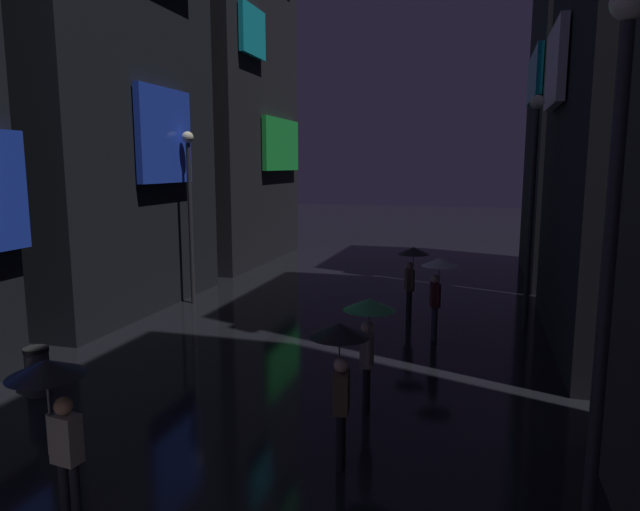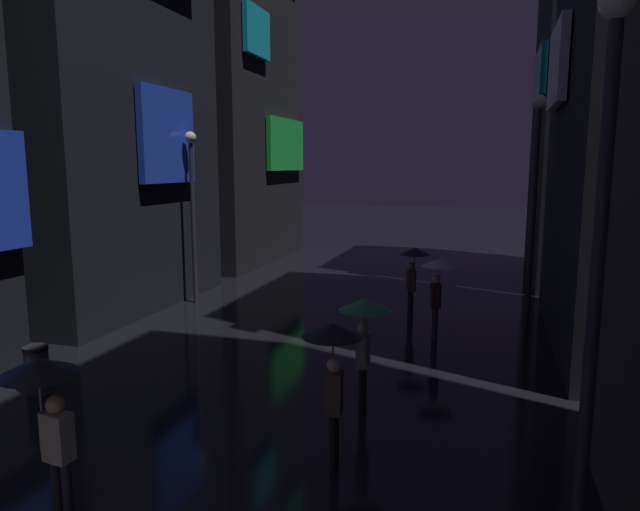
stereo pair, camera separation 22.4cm
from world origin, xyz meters
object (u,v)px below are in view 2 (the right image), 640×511
at_px(trash_bin, 37,369).
at_px(pedestrian_midstreet_left_black, 45,395).
at_px(pedestrian_foreground_left_clear, 439,276).
at_px(streetlamp_right_far, 534,188).
at_px(pedestrian_far_right_green, 365,324).
at_px(pedestrian_foreground_right_black, 413,263).
at_px(pedestrian_near_crossing_black, 333,355).
at_px(streetlamp_right_near, 601,227).
at_px(streetlamp_left_far, 192,197).

bearing_deg(trash_bin, pedestrian_midstreet_left_black, -45.06).
height_order(pedestrian_foreground_left_clear, streetlamp_right_far, streetlamp_right_far).
xyz_separation_m(pedestrian_far_right_green, pedestrian_foreground_right_black, (-0.01, 6.41, 0.00)).
bearing_deg(streetlamp_right_far, pedestrian_far_right_green, -115.01).
bearing_deg(pedestrian_midstreet_left_black, pedestrian_near_crossing_black, 39.50).
height_order(pedestrian_midstreet_left_black, pedestrian_near_crossing_black, same).
bearing_deg(pedestrian_foreground_left_clear, pedestrian_far_right_green, -100.02).
height_order(pedestrian_foreground_right_black, streetlamp_right_near, streetlamp_right_near).
bearing_deg(streetlamp_left_far, pedestrian_near_crossing_black, -50.58).
height_order(pedestrian_far_right_green, streetlamp_left_far, streetlamp_left_far).
height_order(streetlamp_left_far, streetlamp_right_near, streetlamp_right_near).
relative_size(pedestrian_foreground_left_clear, streetlamp_right_near, 0.35).
relative_size(pedestrian_foreground_right_black, streetlamp_left_far, 0.39).
distance_m(streetlamp_right_far, streetlamp_left_far, 10.01).
bearing_deg(streetlamp_left_far, pedestrian_foreground_left_clear, -13.96).
height_order(pedestrian_far_right_green, trash_bin, pedestrian_far_right_green).
height_order(pedestrian_near_crossing_black, trash_bin, pedestrian_near_crossing_black).
height_order(pedestrian_near_crossing_black, pedestrian_foreground_left_clear, same).
distance_m(pedestrian_foreground_right_black, streetlamp_right_near, 10.18).
relative_size(pedestrian_far_right_green, pedestrian_midstreet_left_black, 1.00).
relative_size(pedestrian_foreground_right_black, pedestrian_foreground_left_clear, 1.00).
distance_m(pedestrian_midstreet_left_black, streetlamp_right_near, 6.44).
bearing_deg(pedestrian_far_right_green, pedestrian_near_crossing_black, -92.66).
bearing_deg(pedestrian_far_right_green, pedestrian_midstreet_left_black, -125.84).
relative_size(pedestrian_midstreet_left_black, pedestrian_foreground_right_black, 1.00).
bearing_deg(streetlamp_left_far, pedestrian_foreground_right_black, -1.89).
xyz_separation_m(pedestrian_midstreet_left_black, streetlamp_right_far, (6.01, 10.64, 2.11)).
bearing_deg(streetlamp_right_far, pedestrian_midstreet_left_black, -119.48).
xyz_separation_m(streetlamp_left_far, streetlamp_right_near, (10.00, -9.72, 0.37)).
bearing_deg(pedestrian_foreground_left_clear, pedestrian_foreground_right_black, 116.16).
distance_m(pedestrian_midstreet_left_black, pedestrian_near_crossing_black, 3.74).
height_order(pedestrian_far_right_green, streetlamp_right_near, streetlamp_right_near).
xyz_separation_m(pedestrian_near_crossing_black, pedestrian_foreground_left_clear, (0.91, 6.43, 0.00)).
relative_size(pedestrian_near_crossing_black, streetlamp_left_far, 0.39).
height_order(streetlamp_left_far, trash_bin, streetlamp_left_far).
height_order(pedestrian_midstreet_left_black, streetlamp_right_far, streetlamp_right_far).
relative_size(pedestrian_near_crossing_black, pedestrian_foreground_right_black, 1.00).
xyz_separation_m(streetlamp_right_far, streetlamp_right_near, (0.00, -9.61, -0.03)).
bearing_deg(streetlamp_right_far, pedestrian_foreground_left_clear, -140.46).
distance_m(pedestrian_midstreet_left_black, streetlamp_right_far, 12.40).
relative_size(pedestrian_near_crossing_black, streetlamp_right_near, 0.35).
bearing_deg(pedestrian_near_crossing_black, streetlamp_left_far, 129.42).
height_order(pedestrian_foreground_right_black, trash_bin, pedestrian_foreground_right_black).
bearing_deg(pedestrian_foreground_right_black, pedestrian_far_right_green, -89.93).
distance_m(pedestrian_midstreet_left_black, trash_bin, 4.81).
bearing_deg(pedestrian_foreground_right_black, pedestrian_near_crossing_black, -90.51).
height_order(pedestrian_far_right_green, pedestrian_foreground_right_black, same).
xyz_separation_m(pedestrian_foreground_right_black, streetlamp_left_far, (-6.95, 0.23, 1.71)).
bearing_deg(trash_bin, pedestrian_foreground_right_black, 49.13).
relative_size(pedestrian_foreground_right_black, streetlamp_right_far, 0.35).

